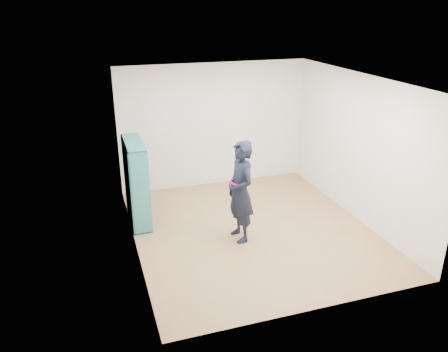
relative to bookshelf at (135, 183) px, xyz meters
name	(u,v)px	position (x,y,z in m)	size (l,w,h in m)	color
floor	(252,230)	(1.85, -0.98, -0.73)	(4.50, 4.50, 0.00)	olive
ceiling	(256,80)	(1.85, -0.98, 1.87)	(4.50, 4.50, 0.00)	white
wall_left	(131,174)	(-0.15, -0.98, 0.57)	(0.02, 4.50, 2.60)	silver
wall_right	(358,148)	(3.85, -0.98, 0.57)	(0.02, 4.50, 2.60)	silver
wall_back	(214,126)	(1.85, 1.27, 0.57)	(4.00, 0.02, 2.60)	silver
wall_front	(323,221)	(1.85, -3.23, 0.57)	(4.00, 0.02, 2.60)	silver
bookshelf	(135,183)	(0.00, 0.00, 0.00)	(0.33, 1.12, 1.49)	teal
person	(241,192)	(1.56, -1.19, 0.13)	(0.47, 0.66, 1.71)	black
smartphone	(230,185)	(1.40, -1.12, 0.24)	(0.03, 0.09, 0.14)	silver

